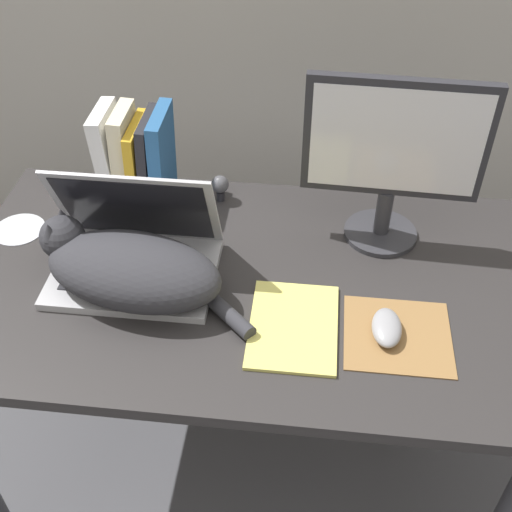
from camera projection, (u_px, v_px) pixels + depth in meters
desk at (244, 304)px, 1.43m from camera, size 1.25×0.71×0.72m
laptop at (135, 253)px, 1.37m from camera, size 0.35×0.25×0.24m
cat at (129, 268)px, 1.31m from camera, size 0.47×0.26×0.15m
external_monitor at (393, 155)px, 1.35m from camera, size 0.38×0.17×0.39m
mousepad at (397, 335)px, 1.26m from camera, size 0.21×0.20×0.00m
computer_mouse at (387, 328)px, 1.25m from camera, size 0.06×0.10×0.03m
book_row at (136, 157)px, 1.54m from camera, size 0.17×0.16×0.24m
notepad at (293, 326)px, 1.27m from camera, size 0.17×0.24×0.01m
webcam at (220, 185)px, 1.57m from camera, size 0.04×0.04×0.07m
cd_disc at (19, 229)px, 1.51m from camera, size 0.12×0.12×0.00m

